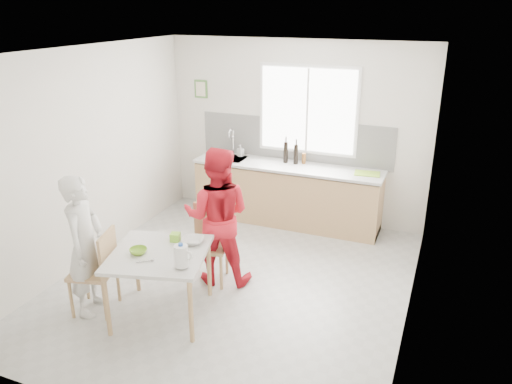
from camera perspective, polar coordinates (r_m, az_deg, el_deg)
ground at (r=6.11m, az=-2.52°, el=-10.36°), size 4.50×4.50×0.00m
room_shell at (r=5.45m, az=-2.79°, el=4.62°), size 4.50×4.50×4.50m
window at (r=7.40m, az=5.94°, el=9.30°), size 1.50×0.06×1.30m
backsplash at (r=7.58m, az=4.38°, el=5.92°), size 3.00×0.02×0.65m
picture_frame at (r=8.03m, az=-6.32°, el=11.62°), size 0.22×0.03×0.28m
kitchen_counter at (r=7.57m, az=3.51°, el=-0.51°), size 2.84×0.64×1.37m
dining_table at (r=5.33m, az=-10.99°, el=-7.52°), size 1.19×1.19×0.75m
chair_left at (r=5.63m, az=-17.55°, el=-8.27°), size 0.53×0.53×0.94m
chair_far at (r=6.01m, az=-5.36°, el=-5.40°), size 0.53×0.53×0.94m
person_white at (r=5.56m, az=-18.95°, el=-5.80°), size 0.51×0.64×1.55m
person_red at (r=5.83m, az=-4.43°, el=-2.79°), size 0.95×0.82×1.67m
bowl_green at (r=5.30m, az=-13.31°, el=-6.58°), size 0.22×0.22×0.06m
bowl_white at (r=5.41m, az=-7.24°, el=-5.54°), size 0.29×0.29×0.06m
milk_jug at (r=4.90m, az=-8.51°, el=-7.21°), size 0.19×0.14×0.24m
green_box at (r=5.48m, az=-9.21°, el=-5.11°), size 0.12×0.12×0.09m
spoon at (r=5.13m, az=-12.65°, el=-7.73°), size 0.14×0.10×0.01m
cutting_board at (r=7.16m, az=12.59°, el=2.08°), size 0.38×0.29×0.01m
wine_bottle_a at (r=7.47m, az=3.42°, el=4.57°), size 0.07×0.07×0.32m
wine_bottle_b at (r=7.41m, az=4.59°, el=4.34°), size 0.07×0.07×0.30m
jar_amber at (r=7.46m, az=5.49°, el=3.84°), size 0.06×0.06×0.16m
soap_bottle at (r=7.80m, az=-1.78°, el=4.78°), size 0.10×0.10×0.18m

